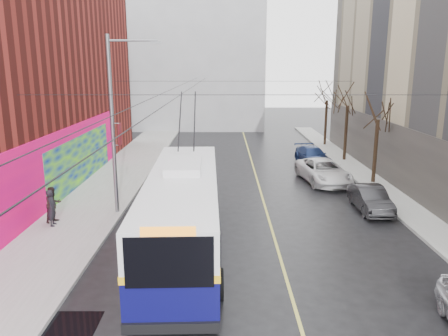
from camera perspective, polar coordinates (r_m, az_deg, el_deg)
The scene contains 18 objects.
ground at distance 13.80m, azimuth 3.38°, elevation -19.85°, with size 140.00×140.00×0.00m, color black.
sidewalk_left at distance 25.73m, azimuth -16.41°, elevation -4.19°, with size 4.00×60.00×0.15m, color gray.
sidewalk_right at distance 26.56m, azimuth 21.60°, elevation -4.05°, with size 2.00×60.00×0.15m, color gray.
lane_line at distance 26.73m, azimuth 4.84°, elevation -3.20°, with size 0.12×50.00×0.01m, color #BFB74C.
building_far at distance 56.80m, azimuth -5.52°, elevation 14.63°, with size 20.50×12.10×18.00m.
streetlight_pole at distance 22.37m, azimuth -14.01°, elevation 5.93°, with size 2.65×0.60×9.00m.
catenary_wires at distance 26.41m, azimuth -3.95°, elevation 10.39°, with size 18.00×60.00×0.22m.
tree_near at distance 29.34m, azimuth 19.58°, elevation 7.46°, with size 3.20×3.20×6.40m.
tree_mid at distance 35.98m, azimuth 15.91°, elevation 9.07°, with size 3.20×3.20×6.68m.
tree_far at distance 42.75m, azimuth 13.35°, elevation 9.64°, with size 3.20×3.20×6.57m.
pigeons_flying at distance 21.60m, azimuth -4.96°, elevation 11.78°, with size 3.75×1.37×3.06m.
trolleybus at distance 18.30m, azimuth -5.36°, elevation -5.35°, with size 3.38×13.15×6.19m.
parked_car_b at distance 24.41m, azimuth 18.57°, elevation -3.83°, with size 1.41×4.04×1.33m, color #262628.
parked_car_c at distance 29.49m, azimuth 12.83°, elevation -0.42°, with size 2.50×5.42×1.51m, color silver.
parked_car_d at distance 34.86m, azimuth 11.47°, elevation 1.59°, with size 1.88×4.63×1.34m, color navy.
following_car at distance 30.02m, azimuth -5.14°, elevation 0.04°, with size 1.71×4.25×1.45m, color #B9B8BE.
pedestrian_a at distance 22.12m, azimuth -21.56°, elevation -4.86°, with size 0.63×0.42×1.74m, color black.
pedestrian_b at distance 22.59m, azimuth -21.40°, elevation -4.46°, with size 0.85×0.66×1.75m, color black.
Camera 1 is at (-0.78, -11.55, 7.52)m, focal length 35.00 mm.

